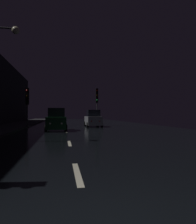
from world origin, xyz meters
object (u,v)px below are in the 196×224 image
car_approaching_headlights (57,120)px  car_parked_right_far (93,119)px  traffic_light_far_right (97,99)px  traffic_light_far_left (27,99)px

car_approaching_headlights → car_parked_right_far: (4.34, 5.80, -0.02)m
traffic_light_far_right → car_approaching_headlights: traffic_light_far_right is taller
traffic_light_far_right → car_parked_right_far: (-0.80, -1.90, -2.71)m
traffic_light_far_left → car_approaching_headlights: (3.35, -4.49, -2.27)m
car_approaching_headlights → car_parked_right_far: car_approaching_headlights is taller
traffic_light_far_left → car_parked_right_far: 8.13m
traffic_light_far_right → car_parked_right_far: bearing=-22.7°
car_parked_right_far → traffic_light_far_left: bearing=99.7°
traffic_light_far_left → car_parked_right_far: traffic_light_far_left is taller
traffic_light_far_left → traffic_light_far_right: bearing=120.5°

